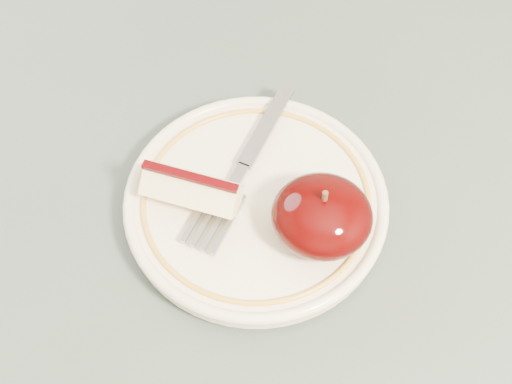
% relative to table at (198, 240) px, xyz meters
% --- Properties ---
extents(table, '(0.90, 0.90, 0.75)m').
position_rel_table_xyz_m(table, '(0.00, 0.00, 0.00)').
color(table, brown).
rests_on(table, ground).
extents(plate, '(0.20, 0.20, 0.02)m').
position_rel_table_xyz_m(plate, '(0.05, -0.01, 0.10)').
color(plate, beige).
rests_on(plate, table).
extents(apple_half, '(0.07, 0.07, 0.05)m').
position_rel_table_xyz_m(apple_half, '(0.10, -0.03, 0.13)').
color(apple_half, black).
rests_on(apple_half, plate).
extents(apple_wedge, '(0.07, 0.04, 0.03)m').
position_rel_table_xyz_m(apple_wedge, '(0.01, -0.02, 0.12)').
color(apple_wedge, beige).
rests_on(apple_wedge, plate).
extents(fork, '(0.06, 0.16, 0.00)m').
position_rel_table_xyz_m(fork, '(0.04, 0.01, 0.11)').
color(fork, gray).
rests_on(fork, plate).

